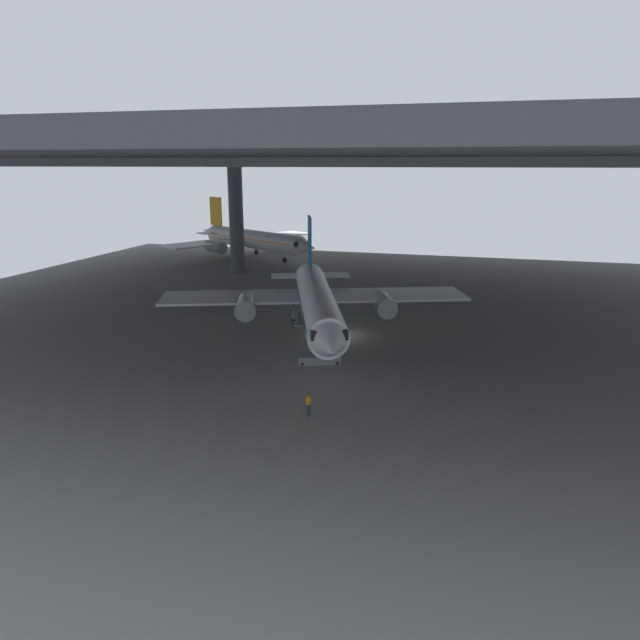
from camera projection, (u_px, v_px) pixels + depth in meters
ground_plane at (336, 335)px, 57.52m from camera, size 110.00×110.00×0.00m
hangar_structure at (366, 154)px, 65.79m from camera, size 121.00×99.00×18.19m
airplane_main at (317, 300)px, 57.79m from camera, size 32.05×32.25×10.57m
boarding_stairs at (318, 355)px, 49.49m from camera, size 4.25×2.69×4.47m
crew_worker_near_nose at (308, 402)px, 38.93m from camera, size 0.23×0.55×1.73m
crew_worker_by_stairs at (324, 342)px, 51.99m from camera, size 0.42×0.41×1.76m
airplane_distant at (252, 239)px, 104.58m from camera, size 29.34×29.71×10.28m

